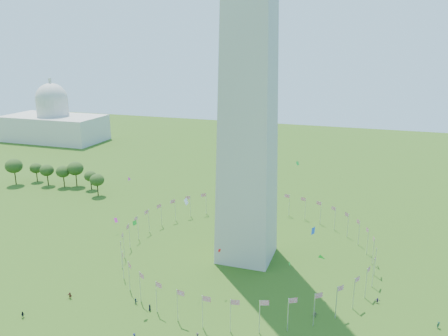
{
  "coord_description": "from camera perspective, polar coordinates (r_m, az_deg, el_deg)",
  "views": [
    {
      "loc": [
        34.23,
        -76.14,
        67.21
      ],
      "look_at": [
        -2.79,
        35.0,
        33.96
      ],
      "focal_mm": 35.0,
      "sensor_mm": 36.0,
      "label": 1
    }
  ],
  "objects": [
    {
      "name": "kites_aloft",
      "position": [
        116.76,
        3.18,
        -8.98
      ],
      "size": [
        105.63,
        70.21,
        31.41
      ],
      "color": "green",
      "rests_on": "ground"
    },
    {
      "name": "flag_ring",
      "position": [
        144.97,
        2.97,
        -9.81
      ],
      "size": [
        80.24,
        80.24,
        9.0
      ],
      "color": "silver",
      "rests_on": "ground"
    },
    {
      "name": "tree_line_west",
      "position": [
        227.66,
        -21.17,
        -0.96
      ],
      "size": [
        55.79,
        15.93,
        12.88
      ],
      "color": "#34551C",
      "rests_on": "ground"
    },
    {
      "name": "capitol_building",
      "position": [
        336.84,
        -21.47,
        7.22
      ],
      "size": [
        70.0,
        35.0,
        46.0
      ],
      "primitive_type": null,
      "color": "beige",
      "rests_on": "ground"
    }
  ]
}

